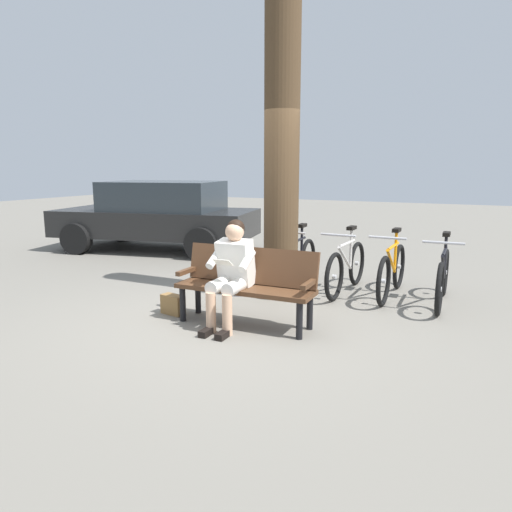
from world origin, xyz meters
name	(u,v)px	position (x,y,z in m)	size (l,w,h in m)	color
ground_plane	(227,319)	(0.00, 0.00, 0.00)	(40.00, 40.00, 0.00)	slate
bench	(248,280)	(-0.29, 0.01, 0.51)	(1.61, 0.51, 0.87)	#51331E
person_reading	(231,268)	(-0.17, 0.18, 0.66)	(0.50, 0.77, 1.20)	white
handbag	(173,305)	(0.69, 0.11, 0.12)	(0.30, 0.14, 0.24)	olive
tree_trunk	(282,142)	(-0.18, -1.21, 2.10)	(0.47, 0.47, 4.19)	#4C3823
litter_bin	(238,267)	(0.41, -1.07, 0.39)	(0.34, 0.34, 0.79)	slate
bicycle_purple	(443,278)	(-2.23, -1.74, 0.36)	(0.48, 1.68, 0.94)	black
bicycle_black	(392,271)	(-1.57, -1.87, 0.36)	(0.48, 1.68, 0.94)	black
bicycle_blue	(346,268)	(-0.94, -1.83, 0.36)	(0.48, 1.68, 0.94)	black
bicycle_red	(298,264)	(-0.21, -1.79, 0.36)	(0.48, 1.68, 0.94)	black
parked_car	(159,214)	(3.64, -3.56, 0.77)	(4.47, 2.64, 1.47)	black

